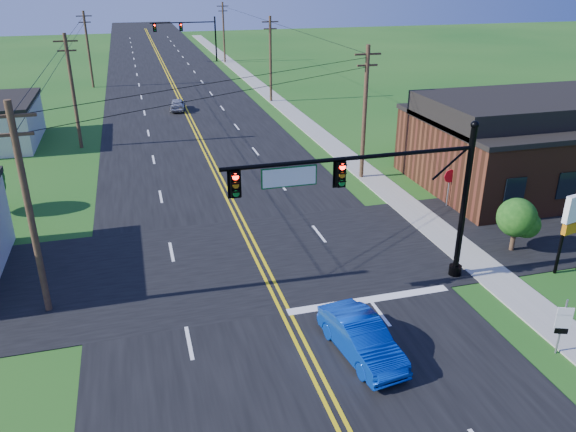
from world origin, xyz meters
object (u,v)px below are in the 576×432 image
object	(u,v)px
signal_mast_main	(374,191)
signal_mast_far	(188,32)
blue_car	(361,339)
stop_sign	(450,180)
route_sign	(563,323)

from	to	relation	value
signal_mast_main	signal_mast_far	distance (m)	72.00
blue_car	stop_sign	xyz separation A→B (m)	(10.71, 12.16, 1.00)
route_sign	blue_car	bearing A→B (deg)	-173.58
stop_sign	signal_mast_far	bearing A→B (deg)	94.81
route_sign	stop_sign	bearing A→B (deg)	97.18
blue_car	route_sign	world-z (taller)	route_sign
route_sign	stop_sign	distance (m)	14.50
signal_mast_main	route_sign	xyz separation A→B (m)	(4.98, -6.35, -3.38)
signal_mast_far	route_sign	size ratio (longest dim) A/B	4.66
signal_mast_far	route_sign	distance (m)	78.57
signal_mast_main	stop_sign	world-z (taller)	signal_mast_main
signal_mast_main	route_sign	distance (m)	8.75
blue_car	signal_mast_far	bearing A→B (deg)	80.50
signal_mast_main	stop_sign	xyz separation A→B (m)	(8.52, 7.71, -3.02)
signal_mast_far	route_sign	world-z (taller)	signal_mast_far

